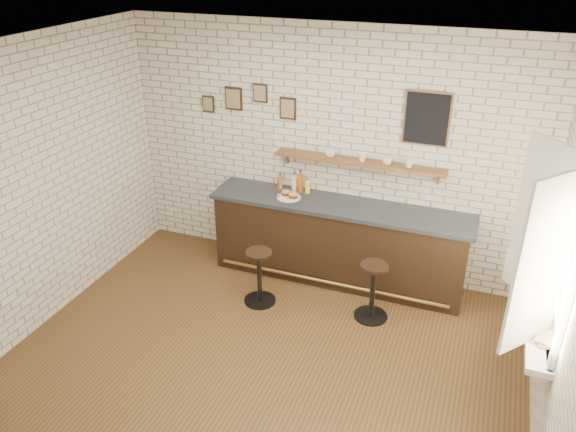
% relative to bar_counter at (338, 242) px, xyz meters
% --- Properties ---
extents(ground, '(5.00, 5.00, 0.00)m').
position_rel_bar_counter_xyz_m(ground, '(-0.25, -1.70, -0.51)').
color(ground, brown).
rests_on(ground, ground).
extents(bar_counter, '(3.10, 0.65, 1.01)m').
position_rel_bar_counter_xyz_m(bar_counter, '(0.00, 0.00, 0.00)').
color(bar_counter, black).
rests_on(bar_counter, ground).
extents(sandwich_plate, '(0.28, 0.28, 0.01)m').
position_rel_bar_counter_xyz_m(sandwich_plate, '(-0.62, -0.05, 0.51)').
color(sandwich_plate, white).
rests_on(sandwich_plate, bar_counter).
extents(ciabatta_sandwich, '(0.22, 0.15, 0.07)m').
position_rel_bar_counter_xyz_m(ciabatta_sandwich, '(-0.61, -0.05, 0.55)').
color(ciabatta_sandwich, tan).
rests_on(ciabatta_sandwich, sandwich_plate).
extents(potato_chips, '(0.25, 0.18, 0.00)m').
position_rel_bar_counter_xyz_m(potato_chips, '(-0.63, -0.05, 0.52)').
color(potato_chips, gold).
rests_on(potato_chips, sandwich_plate).
extents(bitters_bottle_brown, '(0.06, 0.06, 0.21)m').
position_rel_bar_counter_xyz_m(bitters_bottle_brown, '(-0.81, 0.16, 0.59)').
color(bitters_bottle_brown, brown).
rests_on(bitters_bottle_brown, bar_counter).
extents(bitters_bottle_white, '(0.06, 0.06, 0.24)m').
position_rel_bar_counter_xyz_m(bitters_bottle_white, '(-0.63, 0.16, 0.60)').
color(bitters_bottle_white, white).
rests_on(bitters_bottle_white, bar_counter).
extents(bitters_bottle_amber, '(0.07, 0.07, 0.29)m').
position_rel_bar_counter_xyz_m(bitters_bottle_amber, '(-0.55, 0.16, 0.62)').
color(bitters_bottle_amber, '#A64D1A').
rests_on(bitters_bottle_amber, bar_counter).
extents(condiment_bottle_yellow, '(0.06, 0.06, 0.19)m').
position_rel_bar_counter_xyz_m(condiment_bottle_yellow, '(-0.46, 0.16, 0.59)').
color(condiment_bottle_yellow, yellow).
rests_on(condiment_bottle_yellow, bar_counter).
extents(bar_stool_left, '(0.37, 0.37, 0.67)m').
position_rel_bar_counter_xyz_m(bar_stool_left, '(-0.69, -0.80, -0.15)').
color(bar_stool_left, black).
rests_on(bar_stool_left, ground).
extents(bar_stool_right, '(0.38, 0.38, 0.68)m').
position_rel_bar_counter_xyz_m(bar_stool_right, '(0.58, -0.63, -0.14)').
color(bar_stool_right, black).
rests_on(bar_stool_right, ground).
extents(wall_shelf, '(2.00, 0.18, 0.18)m').
position_rel_bar_counter_xyz_m(wall_shelf, '(0.15, 0.20, 0.97)').
color(wall_shelf, brown).
rests_on(wall_shelf, ground).
extents(shelf_cup_a, '(0.17, 0.17, 0.10)m').
position_rel_bar_counter_xyz_m(shelf_cup_a, '(-0.20, 0.20, 1.04)').
color(shelf_cup_a, white).
rests_on(shelf_cup_a, wall_shelf).
extents(shelf_cup_b, '(0.15, 0.15, 0.10)m').
position_rel_bar_counter_xyz_m(shelf_cup_b, '(0.18, 0.20, 1.04)').
color(shelf_cup_b, white).
rests_on(shelf_cup_b, wall_shelf).
extents(shelf_cup_c, '(0.14, 0.14, 0.09)m').
position_rel_bar_counter_xyz_m(shelf_cup_c, '(0.47, 0.20, 1.04)').
color(shelf_cup_c, white).
rests_on(shelf_cup_c, wall_shelf).
extents(shelf_cup_d, '(0.13, 0.13, 0.09)m').
position_rel_bar_counter_xyz_m(shelf_cup_d, '(0.72, 0.20, 1.04)').
color(shelf_cup_d, white).
rests_on(shelf_cup_d, wall_shelf).
extents(back_wall_decor, '(2.96, 0.02, 0.56)m').
position_rel_bar_counter_xyz_m(back_wall_decor, '(-0.03, 0.28, 1.54)').
color(back_wall_decor, black).
rests_on(back_wall_decor, ground).
extents(window_sill, '(0.20, 1.35, 0.06)m').
position_rel_bar_counter_xyz_m(window_sill, '(2.15, -1.40, 0.39)').
color(window_sill, white).
rests_on(window_sill, ground).
extents(casement_window, '(0.40, 1.30, 1.56)m').
position_rel_bar_counter_xyz_m(casement_window, '(2.10, -1.40, 1.14)').
color(casement_window, white).
rests_on(casement_window, ground).
extents(book_lower, '(0.20, 0.26, 0.02)m').
position_rel_bar_counter_xyz_m(book_lower, '(2.13, -1.68, 0.44)').
color(book_lower, tan).
rests_on(book_lower, window_sill).
extents(book_upper, '(0.21, 0.24, 0.02)m').
position_rel_bar_counter_xyz_m(book_upper, '(2.13, -1.65, 0.45)').
color(book_upper, tan).
rests_on(book_upper, book_lower).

